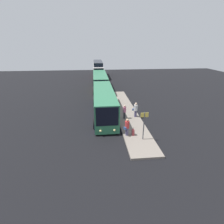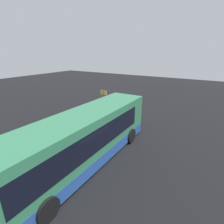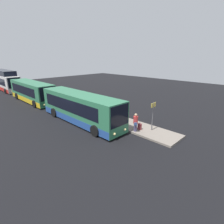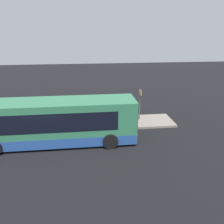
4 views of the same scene
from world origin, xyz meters
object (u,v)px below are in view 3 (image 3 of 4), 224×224
Objects in this scene: bus_second at (32,92)px; passenger_with_bags at (136,122)px; bus_third at (5,81)px; passenger_waiting at (115,108)px; suitcase at (140,127)px; bus_lead at (80,108)px; passenger_boarding at (108,111)px; sign_post at (153,113)px.

bus_second is 18.88m from passenger_with_bags.
bus_third reaches higher than passenger_waiting.
passenger_with_bags reaches higher than suitcase.
bus_second reaches higher than passenger_with_bags.
passenger_waiting is (1.64, 3.71, -0.43)m from bus_lead.
bus_lead is 12.74m from bus_second.
passenger_waiting reaches higher than suitcase.
passenger_waiting reaches higher than passenger_boarding.
bus_third is 6.61× the size of passenger_waiting.
bus_second is 6.46× the size of passenger_with_bags.
passenger_boarding is at bearing 8.88° from bus_second.
sign_post reaches higher than passenger_with_bags.
bus_lead reaches higher than sign_post.
bus_second is at bearing -172.57° from suitcase.
passenger_waiting is (14.37, 3.71, -0.39)m from bus_second.
passenger_waiting reaches higher than passenger_with_bags.
sign_post is at bearing 9.24° from bus_second.
sign_post is (6.97, 3.21, 0.30)m from bus_lead.
bus_second is at bearing -180.00° from bus_lead.
passenger_waiting is 1.03× the size of passenger_with_bags.
bus_lead is at bearing -22.44° from passenger_with_bags.
bus_lead is 4.29× the size of sign_post.
passenger_waiting is 5.41m from sign_post.
passenger_waiting is at bearing 7.51° from bus_third.
sign_post is (0.86, 0.75, 1.38)m from suitcase.
suitcase is (18.85, 2.46, -1.04)m from bus_second.
bus_lead reaches higher than bus_second.
bus_second is 14.94m from passenger_boarding.
passenger_waiting is 0.66× the size of sign_post.
passenger_boarding is 2.01× the size of suitcase.
bus_second reaches higher than suitcase.
passenger_waiting is at bearing -62.25° from passenger_with_bags.
bus_second reaches higher than passenger_boarding.
passenger_boarding is 5.09m from sign_post.
sign_post reaches higher than suitcase.
passenger_waiting is at bearing 164.40° from suitcase.
bus_third is at bearing -174.53° from sign_post.
bus_lead is 6.87× the size of passenger_boarding.
passenger_with_bags is at bearing 5.65° from bus_second.
sign_post is at bearing -144.16° from passenger_waiting.
bus_lead is at bearing 107.39° from passenger_waiting.
passenger_boarding is 0.62× the size of sign_post.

